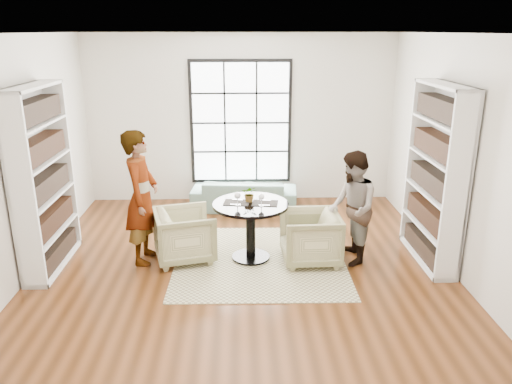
{
  "coord_description": "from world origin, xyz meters",
  "views": [
    {
      "loc": [
        -0.03,
        -5.93,
        3.04
      ],
      "look_at": [
        0.19,
        0.4,
        0.97
      ],
      "focal_mm": 35.0,
      "sensor_mm": 36.0,
      "label": 1
    }
  ],
  "objects_px": {
    "pedestal_table": "(251,219)",
    "flower_centerpiece": "(250,194)",
    "armchair_right": "(310,238)",
    "armchair_left": "(185,235)",
    "wine_glass_right": "(261,197)",
    "person_right": "(352,208)",
    "sofa": "(244,194)",
    "wine_glass_left": "(237,196)",
    "person_left": "(142,197)"
  },
  "relations": [
    {
      "from": "pedestal_table",
      "to": "flower_centerpiece",
      "type": "height_order",
      "value": "flower_centerpiece"
    },
    {
      "from": "pedestal_table",
      "to": "armchair_right",
      "type": "relative_size",
      "value": 1.32
    },
    {
      "from": "armchair_left",
      "to": "flower_centerpiece",
      "type": "height_order",
      "value": "flower_centerpiece"
    },
    {
      "from": "pedestal_table",
      "to": "wine_glass_right",
      "type": "relative_size",
      "value": 5.89
    },
    {
      "from": "wine_glass_right",
      "to": "person_right",
      "type": "bearing_deg",
      "value": 0.08
    },
    {
      "from": "wine_glass_right",
      "to": "pedestal_table",
      "type": "bearing_deg",
      "value": 139.74
    },
    {
      "from": "sofa",
      "to": "person_right",
      "type": "relative_size",
      "value": 1.19
    },
    {
      "from": "armchair_right",
      "to": "person_right",
      "type": "relative_size",
      "value": 0.51
    },
    {
      "from": "pedestal_table",
      "to": "wine_glass_left",
      "type": "bearing_deg",
      "value": -156.32
    },
    {
      "from": "armchair_right",
      "to": "wine_glass_right",
      "type": "bearing_deg",
      "value": -91.64
    },
    {
      "from": "wine_glass_right",
      "to": "sofa",
      "type": "bearing_deg",
      "value": 95.35
    },
    {
      "from": "armchair_right",
      "to": "person_left",
      "type": "relative_size",
      "value": 0.43
    },
    {
      "from": "pedestal_table",
      "to": "wine_glass_left",
      "type": "height_order",
      "value": "wine_glass_left"
    },
    {
      "from": "wine_glass_left",
      "to": "person_right",
      "type": "bearing_deg",
      "value": -1.47
    },
    {
      "from": "armchair_left",
      "to": "flower_centerpiece",
      "type": "xyz_separation_m",
      "value": [
        0.89,
        0.05,
        0.57
      ]
    },
    {
      "from": "person_right",
      "to": "flower_centerpiece",
      "type": "distance_m",
      "value": 1.38
    },
    {
      "from": "pedestal_table",
      "to": "flower_centerpiece",
      "type": "relative_size",
      "value": 4.54
    },
    {
      "from": "person_left",
      "to": "person_right",
      "type": "relative_size",
      "value": 1.18
    },
    {
      "from": "pedestal_table",
      "to": "armchair_left",
      "type": "height_order",
      "value": "pedestal_table"
    },
    {
      "from": "sofa",
      "to": "person_right",
      "type": "height_order",
      "value": "person_right"
    },
    {
      "from": "sofa",
      "to": "flower_centerpiece",
      "type": "height_order",
      "value": "flower_centerpiece"
    },
    {
      "from": "wine_glass_right",
      "to": "wine_glass_left",
      "type": "bearing_deg",
      "value": 172.6
    },
    {
      "from": "sofa",
      "to": "wine_glass_left",
      "type": "height_order",
      "value": "wine_glass_left"
    },
    {
      "from": "pedestal_table",
      "to": "person_right",
      "type": "bearing_deg",
      "value": -4.91
    },
    {
      "from": "armchair_left",
      "to": "wine_glass_left",
      "type": "bearing_deg",
      "value": -112.06
    },
    {
      "from": "person_right",
      "to": "flower_centerpiece",
      "type": "height_order",
      "value": "person_right"
    },
    {
      "from": "armchair_left",
      "to": "flower_centerpiece",
      "type": "distance_m",
      "value": 1.06
    },
    {
      "from": "armchair_right",
      "to": "flower_centerpiece",
      "type": "xyz_separation_m",
      "value": [
        -0.81,
        0.18,
        0.57
      ]
    },
    {
      "from": "person_left",
      "to": "wine_glass_left",
      "type": "height_order",
      "value": "person_left"
    },
    {
      "from": "armchair_right",
      "to": "wine_glass_left",
      "type": "xyz_separation_m",
      "value": [
        -0.98,
        0.04,
        0.59
      ]
    },
    {
      "from": "person_left",
      "to": "sofa",
      "type": "bearing_deg",
      "value": -29.18
    },
    {
      "from": "person_right",
      "to": "flower_centerpiece",
      "type": "bearing_deg",
      "value": -98.15
    },
    {
      "from": "pedestal_table",
      "to": "person_left",
      "type": "relative_size",
      "value": 0.56
    },
    {
      "from": "person_right",
      "to": "wine_glass_right",
      "type": "relative_size",
      "value": 8.85
    },
    {
      "from": "sofa",
      "to": "person_left",
      "type": "bearing_deg",
      "value": 60.98
    },
    {
      "from": "pedestal_table",
      "to": "wine_glass_right",
      "type": "bearing_deg",
      "value": -40.26
    },
    {
      "from": "pedestal_table",
      "to": "person_left",
      "type": "xyz_separation_m",
      "value": [
        -1.45,
        0.02,
        0.32
      ]
    },
    {
      "from": "sofa",
      "to": "person_left",
      "type": "distance_m",
      "value": 2.55
    },
    {
      "from": "armchair_right",
      "to": "person_left",
      "type": "bearing_deg",
      "value": -95.21
    },
    {
      "from": "person_left",
      "to": "flower_centerpiece",
      "type": "relative_size",
      "value": 8.06
    },
    {
      "from": "person_right",
      "to": "flower_centerpiece",
      "type": "relative_size",
      "value": 6.82
    },
    {
      "from": "pedestal_table",
      "to": "wine_glass_left",
      "type": "distance_m",
      "value": 0.41
    },
    {
      "from": "pedestal_table",
      "to": "sofa",
      "type": "distance_m",
      "value": 2.09
    },
    {
      "from": "armchair_right",
      "to": "wine_glass_right",
      "type": "xyz_separation_m",
      "value": [
        -0.66,
        -0.0,
        0.59
      ]
    },
    {
      "from": "armchair_left",
      "to": "person_right",
      "type": "bearing_deg",
      "value": -107.97
    },
    {
      "from": "armchair_left",
      "to": "person_right",
      "type": "distance_m",
      "value": 2.3
    },
    {
      "from": "armchair_right",
      "to": "person_left",
      "type": "height_order",
      "value": "person_left"
    },
    {
      "from": "sofa",
      "to": "person_left",
      "type": "relative_size",
      "value": 1.01
    },
    {
      "from": "sofa",
      "to": "armchair_left",
      "type": "distance_m",
      "value": 2.21
    },
    {
      "from": "pedestal_table",
      "to": "flower_centerpiece",
      "type": "xyz_separation_m",
      "value": [
        -0.01,
        0.07,
        0.34
      ]
    }
  ]
}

